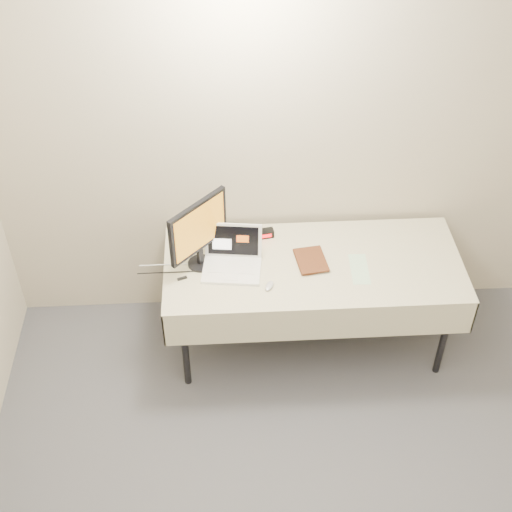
{
  "coord_description": "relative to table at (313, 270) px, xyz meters",
  "views": [
    {
      "loc": [
        -0.55,
        -1.23,
        3.7
      ],
      "look_at": [
        -0.36,
        1.99,
        0.86
      ],
      "focal_mm": 50.0,
      "sensor_mm": 36.0,
      "label": 1
    }
  ],
  "objects": [
    {
      "name": "back_wall",
      "position": [
        0.0,
        0.45,
        0.67
      ],
      "size": [
        4.0,
        0.1,
        2.7
      ],
      "primitive_type": "cube",
      "color": "beige",
      "rests_on": "ground"
    },
    {
      "name": "table",
      "position": [
        0.0,
        0.0,
        0.0
      ],
      "size": [
        1.86,
        0.81,
        0.74
      ],
      "color": "black",
      "rests_on": "ground"
    },
    {
      "name": "laptop",
      "position": [
        -0.5,
        0.01,
        0.12
      ],
      "size": [
        0.39,
        0.34,
        0.25
      ],
      "rotation": [
        0.0,
        0.0,
        -0.12
      ],
      "color": "white",
      "rests_on": "table"
    },
    {
      "name": "monitor",
      "position": [
        -0.7,
        0.03,
        0.34
      ],
      "size": [
        0.34,
        0.35,
        0.47
      ],
      "rotation": [
        0.0,
        0.0,
        0.81
      ],
      "color": "black",
      "rests_on": "table"
    },
    {
      "name": "book",
      "position": [
        -0.11,
        -0.0,
        0.18
      ],
      "size": [
        0.18,
        0.05,
        0.24
      ],
      "primitive_type": "imported",
      "rotation": [
        0.0,
        0.0,
        0.13
      ],
      "color": "brown",
      "rests_on": "table"
    },
    {
      "name": "alarm_clock",
      "position": [
        -0.29,
        0.27,
        0.09
      ],
      "size": [
        0.14,
        0.07,
        0.05
      ],
      "rotation": [
        0.0,
        0.0,
        0.17
      ],
      "color": "black",
      "rests_on": "table"
    },
    {
      "name": "clicker",
      "position": [
        -0.29,
        -0.2,
        0.07
      ],
      "size": [
        0.08,
        0.1,
        0.02
      ],
      "primitive_type": "ellipsoid",
      "rotation": [
        0.0,
        0.0,
        -0.43
      ],
      "color": "#BABABC",
      "rests_on": "table"
    },
    {
      "name": "paper_form",
      "position": [
        0.28,
        -0.07,
        0.06
      ],
      "size": [
        0.12,
        0.28,
        0.0
      ],
      "primitive_type": "cube",
      "rotation": [
        0.0,
        0.0,
        -0.04
      ],
      "color": "#BDE9BA",
      "rests_on": "table"
    },
    {
      "name": "usb_dongle",
      "position": [
        -0.81,
        -0.1,
        0.07
      ],
      "size": [
        0.06,
        0.04,
        0.01
      ],
      "primitive_type": "cube",
      "rotation": [
        0.0,
        0.0,
        0.36
      ],
      "color": "black",
      "rests_on": "table"
    }
  ]
}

